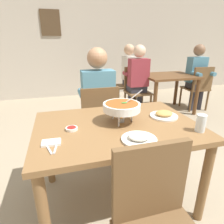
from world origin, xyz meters
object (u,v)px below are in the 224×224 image
(dining_table_far, at_px, (168,82))
(patron_bg_middle, at_px, (138,76))
(chair_diner_main, at_px, (99,118))
(chair_bg_left, at_px, (129,83))
(drink_glass, at_px, (201,124))
(chair_bg_right, at_px, (198,86))
(patron_bg_left, at_px, (130,72))
(rice_plate, at_px, (139,138))
(curry_bowl, at_px, (122,107))
(sauce_dish, at_px, (72,129))
(chair_viewer_empty, at_px, (158,222))
(diner_main, at_px, (98,98))
(appetizer_plate, at_px, (164,115))
(patron_bg_right, at_px, (197,74))
(chair_bg_middle, at_px, (136,88))
(dining_table_main, at_px, (117,136))

(dining_table_far, relative_size, patron_bg_middle, 0.76)
(chair_diner_main, bearing_deg, chair_bg_left, 59.52)
(drink_glass, relative_size, chair_bg_right, 0.14)
(chair_diner_main, relative_size, patron_bg_left, 0.69)
(rice_plate, bearing_deg, curry_bowl, 92.69)
(sauce_dish, xyz_separation_m, drink_glass, (0.91, -0.28, 0.05))
(rice_plate, bearing_deg, chair_viewer_empty, -98.71)
(diner_main, bearing_deg, chair_diner_main, -90.00)
(diner_main, distance_m, chair_bg_right, 2.56)
(drink_glass, relative_size, patron_bg_left, 0.10)
(appetizer_plate, height_order, chair_bg_right, chair_bg_right)
(drink_glass, distance_m, patron_bg_right, 2.84)
(chair_diner_main, distance_m, patron_bg_left, 2.11)
(patron_bg_middle, xyz_separation_m, patron_bg_right, (1.28, -0.04, 0.00))
(drink_glass, bearing_deg, patron_bg_left, 79.44)
(curry_bowl, xyz_separation_m, chair_bg_middle, (0.98, 2.04, -0.36))
(appetizer_plate, height_order, chair_bg_left, chair_bg_left)
(chair_viewer_empty, xyz_separation_m, chair_bg_left, (1.06, 3.26, 0.00))
(dining_table_far, height_order, patron_bg_middle, patron_bg_middle)
(dining_table_far, bearing_deg, chair_bg_right, -8.86)
(sauce_dish, distance_m, patron_bg_middle, 2.42)
(appetizer_plate, bearing_deg, patron_bg_right, 45.81)
(patron_bg_left, height_order, patron_bg_right, same)
(chair_bg_middle, distance_m, patron_bg_middle, 0.25)
(dining_table_far, height_order, patron_bg_right, patron_bg_right)
(chair_viewer_empty, relative_size, chair_bg_middle, 1.00)
(dining_table_main, height_order, patron_bg_left, patron_bg_left)
(drink_glass, bearing_deg, chair_diner_main, 118.24)
(chair_viewer_empty, bearing_deg, patron_bg_left, 71.67)
(chair_bg_left, xyz_separation_m, patron_bg_left, (0.01, -0.01, 0.24))
(sauce_dish, relative_size, dining_table_far, 0.09)
(patron_bg_left, relative_size, patron_bg_right, 1.00)
(curry_bowl, relative_size, chair_bg_left, 0.37)
(curry_bowl, bearing_deg, sauce_dish, -174.09)
(chair_bg_right, bearing_deg, drink_glass, -129.18)
(dining_table_main, xyz_separation_m, patron_bg_left, (1.08, 2.54, 0.11))
(dining_table_far, distance_m, chair_bg_left, 0.84)
(chair_bg_left, height_order, patron_bg_middle, patron_bg_middle)
(chair_bg_middle, bearing_deg, curry_bowl, -115.68)
(curry_bowl, xyz_separation_m, patron_bg_left, (1.03, 2.51, -0.13))
(appetizer_plate, bearing_deg, chair_bg_middle, 73.88)
(drink_glass, relative_size, patron_bg_right, 0.10)
(chair_diner_main, relative_size, chair_viewer_empty, 1.00)
(curry_bowl, relative_size, patron_bg_middle, 0.25)
(rice_plate, bearing_deg, patron_bg_right, 45.13)
(drink_glass, bearing_deg, dining_table_far, 63.77)
(rice_plate, distance_m, patron_bg_middle, 2.47)
(chair_diner_main, relative_size, appetizer_plate, 3.75)
(chair_viewer_empty, distance_m, chair_bg_left, 3.43)
(chair_bg_middle, bearing_deg, patron_bg_right, -5.41)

